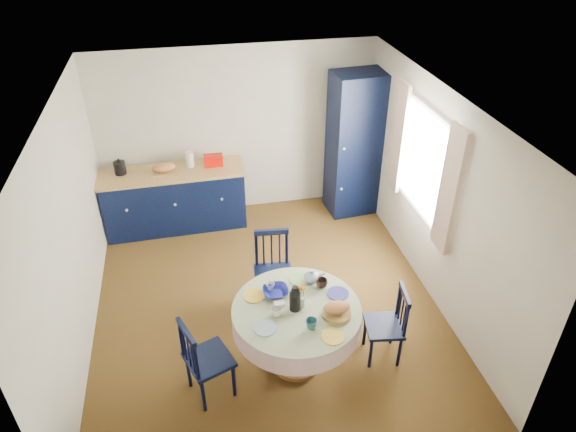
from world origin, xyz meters
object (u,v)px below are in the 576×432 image
(chair_far, at_px, (273,271))
(dining_table, at_px, (297,317))
(chair_right, at_px, (388,324))
(pantry_cabinet, at_px, (355,145))
(mug_b, at_px, (311,324))
(mug_d, at_px, (270,287))
(cobalt_bowl, at_px, (276,292))
(chair_left, at_px, (205,359))
(kitchen_counter, at_px, (175,198))
(mug_a, at_px, (276,312))
(mug_c, at_px, (322,283))

(chair_far, bearing_deg, dining_table, -79.72)
(dining_table, distance_m, chair_right, 0.97)
(pantry_cabinet, xyz_separation_m, mug_b, (-1.44, -3.14, -0.25))
(mug_d, relative_size, cobalt_bowl, 0.35)
(mug_d, bearing_deg, chair_far, 77.74)
(mug_b, xyz_separation_m, mug_d, (-0.28, 0.61, -0.01))
(chair_right, distance_m, cobalt_bowl, 1.22)
(dining_table, height_order, chair_left, dining_table)
(kitchen_counter, xyz_separation_m, pantry_cabinet, (2.66, -0.05, 0.61))
(kitchen_counter, relative_size, mug_a, 18.68)
(mug_a, relative_size, mug_b, 0.99)
(mug_c, bearing_deg, dining_table, -140.48)
(pantry_cabinet, xyz_separation_m, mug_c, (-1.19, -2.59, -0.25))
(chair_right, bearing_deg, chair_left, -78.33)
(kitchen_counter, distance_m, chair_left, 3.10)
(chair_left, xyz_separation_m, mug_a, (0.72, 0.14, 0.34))
(pantry_cabinet, height_order, chair_right, pantry_cabinet)
(kitchen_counter, height_order, mug_a, kitchen_counter)
(chair_right, bearing_deg, mug_d, -100.93)
(chair_far, xyz_separation_m, cobalt_bowl, (-0.10, -0.71, 0.31))
(chair_far, distance_m, cobalt_bowl, 0.78)
(chair_far, distance_m, chair_right, 1.46)
(kitchen_counter, xyz_separation_m, mug_b, (1.22, -3.19, 0.36))
(dining_table, xyz_separation_m, chair_far, (-0.08, 0.95, -0.16))
(chair_left, relative_size, mug_b, 8.56)
(mug_c, bearing_deg, mug_d, 173.90)
(chair_left, relative_size, chair_far, 0.97)
(kitchen_counter, bearing_deg, dining_table, -69.38)
(mug_b, bearing_deg, kitchen_counter, 110.99)
(mug_a, distance_m, mug_c, 0.62)
(kitchen_counter, relative_size, chair_left, 2.15)
(mug_a, bearing_deg, chair_far, 81.70)
(chair_left, xyz_separation_m, chair_far, (0.87, 1.15, 0.01))
(kitchen_counter, relative_size, mug_d, 22.78)
(chair_left, relative_size, cobalt_bowl, 3.68)
(mug_a, xyz_separation_m, mug_d, (0.01, 0.37, -0.00))
(pantry_cabinet, xyz_separation_m, chair_left, (-2.45, -3.05, -0.59))
(pantry_cabinet, bearing_deg, cobalt_bowl, -127.69)
(mug_b, relative_size, mug_d, 1.24)
(mug_a, bearing_deg, kitchen_counter, 107.54)
(mug_a, xyz_separation_m, mug_b, (0.29, -0.23, 0.01))
(chair_left, relative_size, mug_d, 10.60)
(chair_right, bearing_deg, mug_b, -68.60)
(chair_left, bearing_deg, mug_d, -75.87)
(chair_far, height_order, mug_c, chair_far)
(chair_far, relative_size, mug_a, 8.95)
(mug_c, bearing_deg, cobalt_bowl, -177.86)
(chair_right, bearing_deg, pantry_cabinet, 177.47)
(pantry_cabinet, xyz_separation_m, dining_table, (-1.50, -2.85, -0.42))
(kitchen_counter, distance_m, cobalt_bowl, 2.85)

